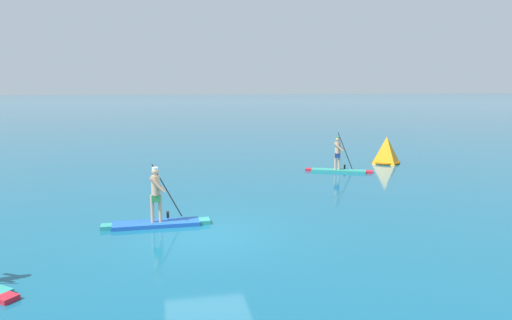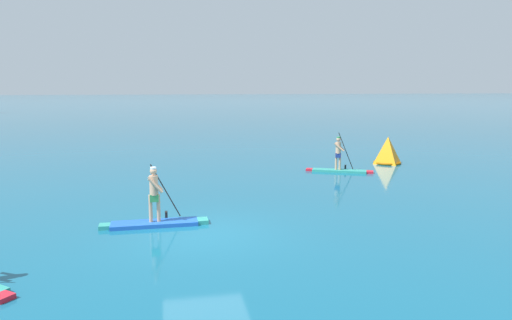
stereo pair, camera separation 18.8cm
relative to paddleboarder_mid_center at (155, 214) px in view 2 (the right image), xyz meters
name	(u,v)px [view 2 (the right image)]	position (x,y,z in m)	size (l,w,h in m)	color
ground	(205,234)	(1.40, -1.17, -0.34)	(440.00, 440.00, 0.00)	#145B7A
paddleboarder_mid_center	(155,214)	(0.00, 0.00, 0.00)	(3.27, 0.92, 1.85)	blue
paddleboarder_far_right	(339,164)	(8.81, 7.57, 0.02)	(3.16, 1.72, 1.96)	teal
race_marker_buoy	(388,151)	(12.30, 9.47, 0.32)	(1.48, 1.48, 1.48)	orange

